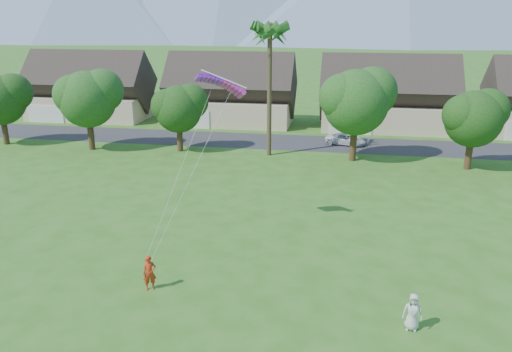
% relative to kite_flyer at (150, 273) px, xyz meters
% --- Properties ---
extents(ground, '(500.00, 500.00, 0.00)m').
position_rel_kite_flyer_xyz_m(ground, '(4.01, -2.66, -0.90)').
color(ground, '#2D6019').
rests_on(ground, ground).
extents(street, '(90.00, 7.00, 0.01)m').
position_rel_kite_flyer_xyz_m(street, '(4.01, 31.34, -0.89)').
color(street, '#2D2D30').
rests_on(street, ground).
extents(kite_flyer, '(0.78, 0.68, 1.79)m').
position_rel_kite_flyer_xyz_m(kite_flyer, '(0.00, 0.00, 0.00)').
color(kite_flyer, '#B63014').
rests_on(kite_flyer, ground).
extents(watcher, '(0.88, 0.62, 1.70)m').
position_rel_kite_flyer_xyz_m(watcher, '(12.33, -1.19, -0.05)').
color(watcher, beige).
rests_on(watcher, ground).
extents(parked_car, '(4.49, 2.82, 1.16)m').
position_rel_kite_flyer_xyz_m(parked_car, '(9.33, 31.34, -0.32)').
color(parked_car, white).
rests_on(parked_car, ground).
extents(houses_row, '(72.75, 8.19, 8.86)m').
position_rel_kite_flyer_xyz_m(houses_row, '(4.50, 40.33, 2.55)').
color(houses_row, beige).
rests_on(houses_row, ground).
extents(tree_row, '(62.27, 6.67, 8.45)m').
position_rel_kite_flyer_xyz_m(tree_row, '(2.86, 25.25, 3.99)').
color(tree_row, '#47301C').
rests_on(tree_row, ground).
extents(fan_palm, '(3.00, 3.00, 13.80)m').
position_rel_kite_flyer_xyz_m(fan_palm, '(2.01, 25.84, 10.90)').
color(fan_palm, '#4C3D26').
rests_on(fan_palm, ground).
extents(parafoil_kite, '(3.13, 1.44, 0.50)m').
position_rel_kite_flyer_xyz_m(parafoil_kite, '(1.99, 7.39, 8.41)').
color(parafoil_kite, purple).
rests_on(parafoil_kite, ground).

